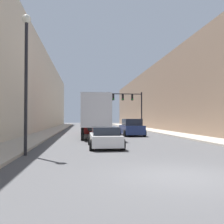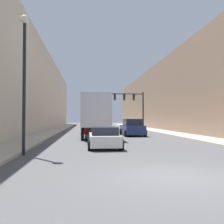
% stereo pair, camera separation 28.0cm
% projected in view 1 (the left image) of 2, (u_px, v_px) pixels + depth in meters
% --- Properties ---
extents(ground_plane, '(200.00, 200.00, 0.00)m').
position_uv_depth(ground_plane, '(180.00, 177.00, 7.81)').
color(ground_plane, '#4C4C4F').
extents(sidewalk_right, '(2.63, 80.00, 0.15)m').
position_uv_depth(sidewalk_right, '(149.00, 130.00, 38.45)').
color(sidewalk_right, '#B2A899').
rests_on(sidewalk_right, ground).
extents(sidewalk_left, '(2.63, 80.00, 0.15)m').
position_uv_depth(sidewalk_left, '(53.00, 130.00, 36.72)').
color(sidewalk_left, '#B2A899').
rests_on(sidewalk_left, ground).
extents(building_right, '(6.00, 80.00, 10.72)m').
position_uv_depth(building_right, '(176.00, 96.00, 39.10)').
color(building_right, '#846B56').
rests_on(building_right, ground).
extents(building_left, '(6.00, 80.00, 12.32)m').
position_uv_depth(building_left, '(23.00, 89.00, 36.37)').
color(building_left, beige).
rests_on(building_left, ground).
extents(semi_truck, '(2.49, 12.27, 3.89)m').
position_uv_depth(semi_truck, '(93.00, 115.00, 25.57)').
color(semi_truck, silver).
rests_on(semi_truck, ground).
extents(sedan_car, '(2.03, 4.44, 1.30)m').
position_uv_depth(sedan_car, '(105.00, 137.00, 15.75)').
color(sedan_car, silver).
rests_on(sedan_car, ground).
extents(suv_car, '(2.22, 4.62, 1.78)m').
position_uv_depth(suv_car, '(132.00, 128.00, 26.44)').
color(suv_car, navy).
rests_on(suv_car, ground).
extents(traffic_signal_gantry, '(5.82, 0.35, 5.77)m').
position_uv_depth(traffic_signal_gantry, '(131.00, 103.00, 37.25)').
color(traffic_signal_gantry, black).
rests_on(traffic_signal_gantry, ground).
extents(street_lamp, '(0.44, 0.44, 7.02)m').
position_uv_depth(street_lamp, '(26.00, 65.00, 12.39)').
color(street_lamp, black).
rests_on(street_lamp, ground).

